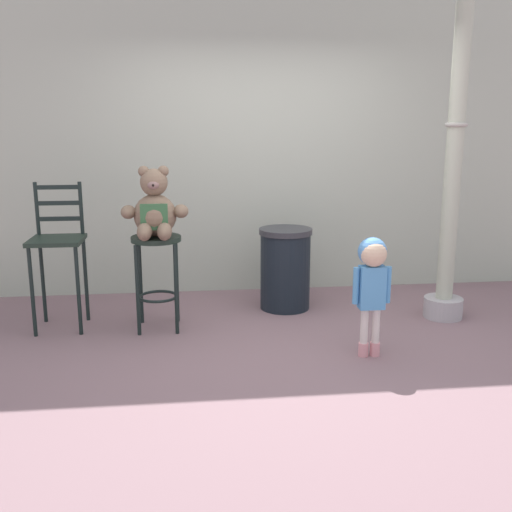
% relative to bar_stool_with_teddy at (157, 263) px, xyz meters
% --- Properties ---
extents(ground_plane, '(24.00, 24.00, 0.00)m').
position_rel_bar_stool_with_teddy_xyz_m(ground_plane, '(0.93, -0.68, -0.57)').
color(ground_plane, '#7E5F65').
extents(building_wall, '(6.50, 0.30, 3.55)m').
position_rel_bar_stool_with_teddy_xyz_m(building_wall, '(0.93, 1.24, 1.21)').
color(building_wall, '#AAB09F').
rests_on(building_wall, ground_plane).
extents(bar_stool_with_teddy, '(0.41, 0.41, 0.79)m').
position_rel_bar_stool_with_teddy_xyz_m(bar_stool_with_teddy, '(0.00, 0.00, 0.00)').
color(bar_stool_with_teddy, black).
rests_on(bar_stool_with_teddy, ground_plane).
extents(teddy_bear, '(0.54, 0.49, 0.57)m').
position_rel_bar_stool_with_teddy_xyz_m(teddy_bear, '(0.00, -0.03, 0.43)').
color(teddy_bear, '#7A614D').
rests_on(teddy_bear, bar_stool_with_teddy).
extents(child_walking, '(0.28, 0.23, 0.90)m').
position_rel_bar_stool_with_teddy_xyz_m(child_walking, '(1.58, -0.79, 0.08)').
color(child_walking, pink).
rests_on(child_walking, ground_plane).
extents(trash_bin, '(0.49, 0.49, 0.76)m').
position_rel_bar_stool_with_teddy_xyz_m(trash_bin, '(1.15, 0.43, -0.19)').
color(trash_bin, black).
rests_on(trash_bin, ground_plane).
extents(lamppost, '(0.34, 0.34, 2.92)m').
position_rel_bar_stool_with_teddy_xyz_m(lamppost, '(2.51, -0.00, 0.59)').
color(lamppost, '#AAA2A6').
rests_on(lamppost, ground_plane).
extents(bar_chair_empty, '(0.43, 0.43, 1.22)m').
position_rel_bar_stool_with_teddy_xyz_m(bar_chair_empty, '(-0.81, 0.12, 0.13)').
color(bar_chair_empty, black).
rests_on(bar_chair_empty, ground_plane).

